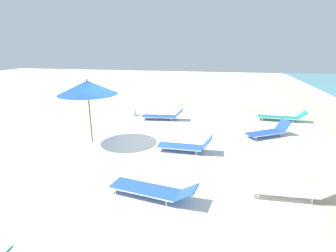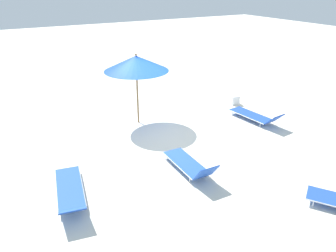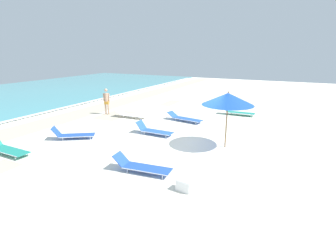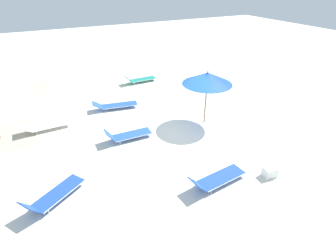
# 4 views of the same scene
# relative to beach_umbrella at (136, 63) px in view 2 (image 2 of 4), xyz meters

# --- Properties ---
(ground_plane) EXTENTS (60.00, 60.00, 0.16)m
(ground_plane) POSITION_rel_beach_umbrella_xyz_m (-0.35, 1.40, -2.27)
(ground_plane) COLOR silver
(beach_umbrella) EXTENTS (2.24, 2.24, 2.52)m
(beach_umbrella) POSITION_rel_beach_umbrella_xyz_m (0.00, 0.00, 0.00)
(beach_umbrella) COLOR olive
(beach_umbrella) RESTS_ON ground_plane
(sun_lounger_near_water_left) EXTENTS (0.66, 1.98, 0.62)m
(sun_lounger_near_water_left) POSITION_rel_beach_umbrella_xyz_m (0.19, 3.79, -1.97)
(sun_lounger_near_water_left) COLOR blue
(sun_lounger_near_water_left) RESTS_ON ground_plane
(sun_lounger_mid_beach_solo) EXTENTS (0.99, 2.37, 0.48)m
(sun_lounger_mid_beach_solo) POSITION_rel_beach_umbrella_xyz_m (3.34, 3.38, -1.99)
(sun_lounger_mid_beach_solo) COLOR blue
(sun_lounger_mid_beach_solo) RESTS_ON ground_plane
(sun_lounger_mid_beach_pair_a) EXTENTS (0.82, 2.18, 0.58)m
(sun_lounger_mid_beach_pair_a) POSITION_rel_beach_umbrella_xyz_m (-3.81, 2.04, -1.97)
(sun_lounger_mid_beach_pair_a) COLOR blue
(sun_lounger_mid_beach_pair_a) RESTS_ON ground_plane
(cooler_box) EXTENTS (0.42, 0.54, 0.37)m
(cooler_box) POSITION_rel_beach_umbrella_xyz_m (-4.33, 0.14, -2.00)
(cooler_box) COLOR white
(cooler_box) RESTS_ON ground_plane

